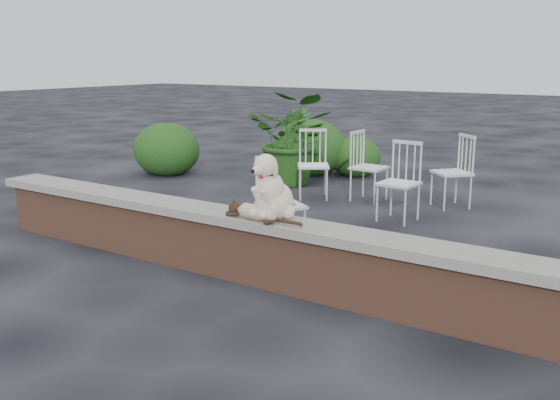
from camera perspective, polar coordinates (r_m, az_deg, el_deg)
The scene contains 13 objects.
ground at distance 5.64m, azimuth -3.99°, elevation -6.90°, with size 60.00×60.00×0.00m, color black.
brick_wall at distance 5.57m, azimuth -4.03°, elevation -4.47°, with size 6.00×0.30×0.50m, color brown.
capstone at distance 5.49m, azimuth -4.08°, elevation -1.58°, with size 6.20×0.40×0.08m, color slate.
dog at distance 5.23m, azimuth -0.43°, elevation 1.40°, with size 0.37×0.49×0.57m, color beige, non-canonical shape.
cat at distance 5.20m, azimuth -2.09°, elevation -1.03°, with size 0.90×0.22×0.15m, color tan, non-canonical shape.
chair_c at distance 6.28m, azimuth 0.09°, elevation -0.34°, with size 0.56×0.56×0.94m, color white, non-canonical shape.
chair_e at distance 8.51m, azimuth 8.15°, elevation 3.05°, with size 0.56×0.56×0.94m, color white, non-canonical shape.
chair_a at distance 8.59m, azimuth 3.05°, elevation 3.26°, with size 0.56×0.56×0.94m, color white, non-canonical shape.
chair_b at distance 7.50m, azimuth 10.77°, elevation 1.61°, with size 0.56×0.56×0.94m, color white, non-canonical shape.
chair_d at distance 8.35m, azimuth 15.40°, elevation 2.53°, with size 0.56×0.56×0.94m, color white, non-canonical shape.
potted_plant_a at distance 9.46m, azimuth 1.21°, elevation 5.63°, with size 1.28×1.11×1.42m, color #214313.
potted_plant_b at distance 10.72m, azimuth 1.40°, elevation 5.54°, with size 0.60×0.60×1.06m, color #214313.
shrubbery at distance 10.39m, azimuth -1.54°, elevation 4.57°, with size 3.68×2.52×0.97m.
Camera 1 is at (3.27, -4.19, 1.91)m, focal length 40.10 mm.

